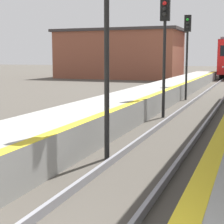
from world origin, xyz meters
TOP-DOWN VIEW (x-y plane):
  - signal_near at (-0.99, 5.93)m, footprint 0.36×0.31m
  - signal_mid at (-1.12, 12.48)m, footprint 0.36×0.31m
  - signal_far at (-1.31, 19.04)m, footprint 0.36×0.31m
  - station_building at (-12.27, 38.79)m, footprint 14.35×7.17m

SIDE VIEW (x-z plane):
  - station_building at x=-12.27m, z-range 0.01..5.51m
  - signal_near at x=-0.99m, z-range 0.92..5.62m
  - signal_mid at x=-1.12m, z-range 0.92..5.62m
  - signal_far at x=-1.31m, z-range 0.92..5.62m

